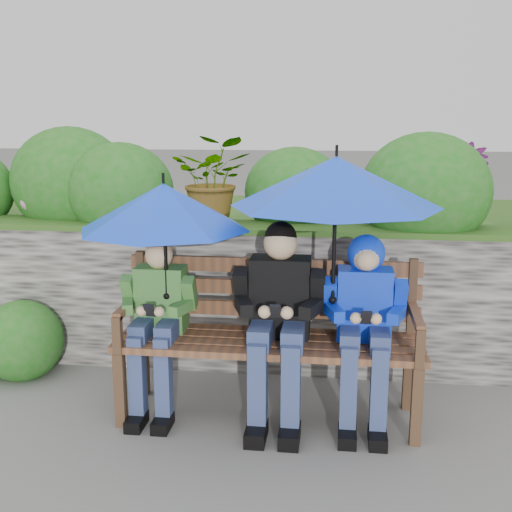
# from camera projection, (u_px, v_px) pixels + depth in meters

# --- Properties ---
(ground) EXTENTS (60.00, 60.00, 0.00)m
(ground) POSITION_uv_depth(u_px,v_px,m) (254.00, 409.00, 3.96)
(ground) COLOR slate
(ground) RESTS_ON ground
(garden_backdrop) EXTENTS (8.00, 2.89, 1.79)m
(garden_backdrop) POSITION_uv_depth(u_px,v_px,m) (268.00, 255.00, 5.38)
(garden_backdrop) COLOR #322F2C
(garden_backdrop) RESTS_ON ground
(park_bench) EXTENTS (1.80, 0.53, 0.95)m
(park_bench) POSITION_uv_depth(u_px,v_px,m) (270.00, 327.00, 3.83)
(park_bench) COLOR #49311F
(park_bench) RESTS_ON ground
(boy_left) EXTENTS (0.44, 0.51, 1.07)m
(boy_left) POSITION_uv_depth(u_px,v_px,m) (157.00, 315.00, 3.82)
(boy_left) COLOR #34732C
(boy_left) RESTS_ON ground
(boy_middle) EXTENTS (0.53, 0.61, 1.18)m
(boy_middle) POSITION_uv_depth(u_px,v_px,m) (279.00, 313.00, 3.71)
(boy_middle) COLOR black
(boy_middle) RESTS_ON ground
(boy_right) EXTENTS (0.47, 0.57, 1.11)m
(boy_right) POSITION_uv_depth(u_px,v_px,m) (365.00, 313.00, 3.66)
(boy_right) COLOR #122DDF
(boy_right) RESTS_ON ground
(umbrella_left) EXTENTS (1.01, 1.01, 0.75)m
(umbrella_left) POSITION_uv_depth(u_px,v_px,m) (164.00, 207.00, 3.69)
(umbrella_left) COLOR blue
(umbrella_left) RESTS_ON ground
(umbrella_right) EXTENTS (1.18, 1.18, 0.89)m
(umbrella_right) POSITION_uv_depth(u_px,v_px,m) (336.00, 182.00, 3.51)
(umbrella_right) COLOR blue
(umbrella_right) RESTS_ON ground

